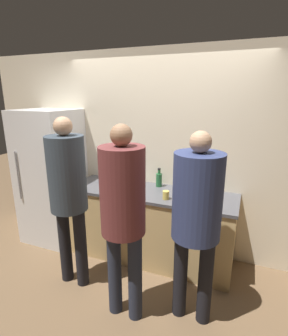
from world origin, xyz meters
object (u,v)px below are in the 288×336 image
refrigerator (52,177)px  bottle_green (159,179)px  person_left (68,187)px  person_right (197,210)px  utensil_crock (213,191)px  person_center (123,206)px  fruit_bowl (192,194)px  cup_yellow (166,195)px

refrigerator → bottle_green: (1.52, 0.23, 0.08)m
person_left → bottle_green: bearing=55.5°
person_right → utensil_crock: size_ratio=7.59×
refrigerator → person_center: 1.85m
fruit_bowl → cup_yellow: 0.31m
bottle_green → person_center: bearing=-86.8°
fruit_bowl → utensil_crock: (0.21, 0.13, 0.03)m
utensil_crock → bottle_green: (-0.69, 0.09, 0.03)m
utensil_crock → cup_yellow: bearing=-148.4°
person_left → person_center: bearing=-15.3°
person_right → cup_yellow: size_ratio=18.25×
person_right → utensil_crock: (0.02, 0.88, -0.13)m
person_left → person_right: 1.33m
person_right → bottle_green: size_ratio=7.35×
person_right → cup_yellow: 0.75m
bottle_green → cup_yellow: bottle_green is taller
person_right → person_left: bearing=180.0°
refrigerator → utensil_crock: (2.21, 0.15, 0.05)m
utensil_crock → bottle_green: size_ratio=0.97×
refrigerator → person_right: refrigerator is taller
person_left → cup_yellow: bearing=33.8°
refrigerator → fruit_bowl: bearing=0.6°
refrigerator → fruit_bowl: 2.00m
refrigerator → fruit_bowl: (2.00, 0.02, 0.02)m
bottle_green → cup_yellow: bearing=-60.9°
person_left → cup_yellow: (0.87, 0.59, -0.17)m
person_left → utensil_crock: bearing=33.1°
person_center → cup_yellow: person_center is taller
person_left → fruit_bowl: 1.37m
cup_yellow → person_left: bearing=-146.2°
utensil_crock → bottle_green: 0.69m
refrigerator → bottle_green: size_ratio=7.68×
refrigerator → utensil_crock: refrigerator is taller
person_left → bottle_green: size_ratio=7.63×
refrigerator → cup_yellow: size_ratio=19.07×
fruit_bowl → bottle_green: bearing=155.8°
person_right → person_center: bearing=-161.6°
person_left → person_center: 0.75m
person_left → utensil_crock: 1.62m
fruit_bowl → utensil_crock: bearing=30.9°
fruit_bowl → refrigerator: bearing=-179.4°
person_right → fruit_bowl: (-0.19, 0.75, -0.16)m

